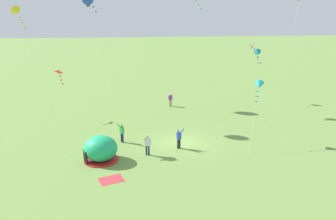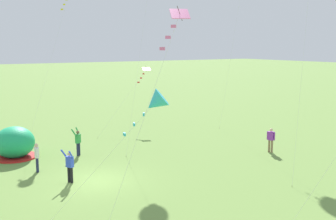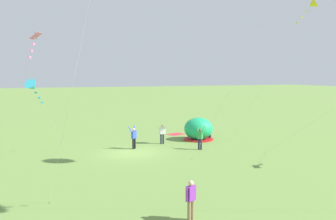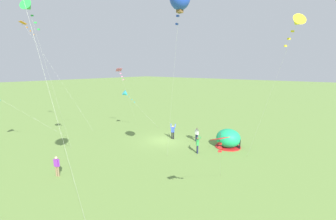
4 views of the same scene
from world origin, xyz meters
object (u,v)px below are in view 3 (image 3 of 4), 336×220
person_with_toddler (191,198)px  popup_tent (199,129)px  person_flying_kite (200,137)px  kite_cyan (32,87)px  kite_yellow (312,5)px  person_strolling (162,133)px  kite_pink (34,42)px  person_watching_sky (134,137)px

person_with_toddler → popup_tent: bearing=-117.6°
person_with_toddler → person_flying_kite: bearing=-118.5°
popup_tent → kite_cyan: size_ratio=0.48×
kite_cyan → kite_yellow: size_ratio=0.47×
kite_cyan → person_with_toddler: bearing=115.6°
kite_yellow → person_strolling: bearing=-28.5°
kite_cyan → kite_yellow: kite_yellow is taller
person_with_toddler → kite_cyan: bearing=-64.4°
popup_tent → kite_pink: size_ratio=0.32×
popup_tent → person_flying_kite: popup_tent is taller
kite_yellow → person_with_toddler: bearing=31.3°
person_with_toddler → person_watching_sky: bearing=-95.6°
person_strolling → person_flying_kite: size_ratio=0.91×
kite_pink → kite_yellow: (-20.84, 2.70, 3.48)m
person_watching_sky → popup_tent: bearing=-166.9°
person_with_toddler → kite_pink: (5.91, -11.78, 7.23)m
person_watching_sky → person_with_toddler: 13.92m
popup_tent → kite_pink: kite_pink is taller
kite_yellow → person_watching_sky: bearing=-19.4°
person_watching_sky → kite_yellow: 17.91m
kite_yellow → kite_cyan: bearing=-10.1°
person_strolling → kite_yellow: size_ratio=0.14×
person_watching_sky → person_strolling: (-2.86, -1.04, -0.03)m
popup_tent → person_with_toddler: popup_tent is taller
kite_yellow → popup_tent: bearing=-42.7°
person_strolling → person_flying_kite: person_flying_kite is taller
popup_tent → person_with_toddler: (8.07, 15.42, -0.03)m
popup_tent → person_with_toddler: size_ratio=1.63×
person_with_toddler → kite_cyan: (6.15, -12.85, 4.28)m
person_strolling → kite_yellow: (-10.71, 5.81, 10.71)m
person_watching_sky → person_strolling: size_ratio=1.10×
person_with_toddler → person_flying_kite: size_ratio=0.91×
popup_tent → kite_pink: 16.14m
person_strolling → kite_pink: (10.13, 3.12, 7.23)m
person_watching_sky → kite_cyan: kite_cyan is taller
popup_tent → person_watching_sky: popup_tent is taller
person_watching_sky → kite_pink: size_ratio=0.21×
person_flying_kite → popup_tent: bearing=-114.9°
kite_pink → person_flying_kite: bearing=179.5°
person_with_toddler → person_strolling: bearing=-105.8°
person_with_toddler → kite_cyan: kite_cyan is taller
person_with_toddler → person_flying_kite: (-6.33, -11.67, 0.03)m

